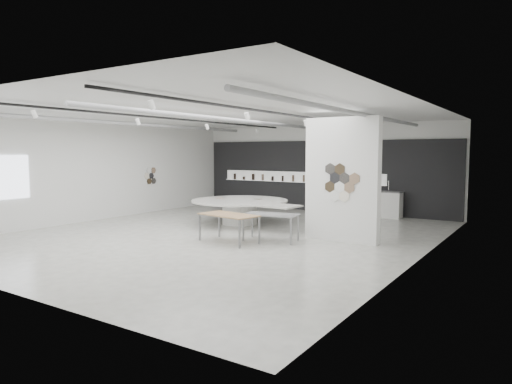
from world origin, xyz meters
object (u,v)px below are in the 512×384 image
Objects in this scene: partition_column at (342,180)px; sample_table_wood at (229,216)px; display_island at (241,208)px; kitchen_counter at (379,204)px; sample_table_stone at (271,216)px.

partition_column reaches higher than sample_table_wood.
display_island is 2.45× the size of kitchen_counter.
display_island is at bearing -129.29° from kitchen_counter.
kitchen_counter is (-0.71, 5.54, -1.27)m from partition_column.
partition_column is 1.93× the size of sample_table_wood.
sample_table_stone is at bearing -147.35° from partition_column.
display_island is 5.80m from kitchen_counter.
sample_table_wood is 7.76m from kitchen_counter.
kitchen_counter is at bearing 56.98° from display_island.
sample_table_stone is (2.52, -2.08, 0.15)m from display_island.
display_island is 3.35m from sample_table_wood.
sample_table_stone is at bearing -100.32° from kitchen_counter.
sample_table_stone is at bearing 43.32° from sample_table_wood.
partition_column is at bearing 32.65° from sample_table_stone.
kitchen_counter reaches higher than sample_table_stone.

